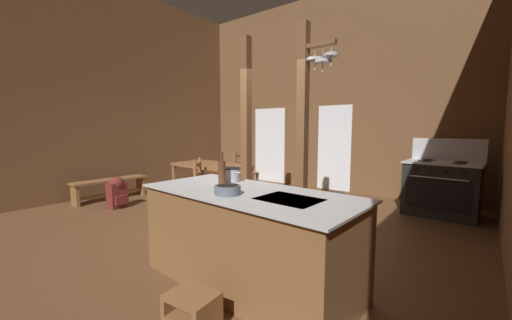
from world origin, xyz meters
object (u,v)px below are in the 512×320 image
ladderback_chair_by_post (244,172)px  stockpot_on_counter (230,175)px  dining_table (211,168)px  backpack (117,191)px  stove_range (442,188)px  step_stool (192,310)px  mixing_bowl_on_counter (228,190)px  kitchen_island (248,238)px  bench_along_left_wall (110,185)px  ladderback_chair_near_window (190,185)px  bottle_tall_on_counter (222,172)px

ladderback_chair_by_post → stockpot_on_counter: stockpot_on_counter is taller
dining_table → backpack: dining_table is taller
stove_range → dining_table: size_ratio=0.76×
step_stool → mixing_bowl_on_counter: (-0.18, 0.58, 0.77)m
backpack → mixing_bowl_on_counter: bearing=-12.7°
step_stool → dining_table: size_ratio=0.22×
step_stool → mixing_bowl_on_counter: bearing=107.2°
kitchen_island → bench_along_left_wall: kitchen_island is taller
kitchen_island → mixing_bowl_on_counter: size_ratio=9.27×
stove_range → step_stool: bearing=-103.2°
stockpot_on_counter → mixing_bowl_on_counter: (0.43, -0.50, -0.04)m
stove_range → step_stool: 4.75m
stove_range → ladderback_chair_near_window: (-3.72, -2.44, -0.03)m
bottle_tall_on_counter → step_stool: bearing=-58.8°
stockpot_on_counter → mixing_bowl_on_counter: 0.66m
mixing_bowl_on_counter → bottle_tall_on_counter: 0.45m
dining_table → stockpot_on_counter: (2.41, -2.00, 0.34)m
step_stool → kitchen_island: bearing=98.7°
kitchen_island → bench_along_left_wall: 4.53m
ladderback_chair_by_post → bottle_tall_on_counter: bottle_tall_on_counter is taller
stove_range → backpack: bearing=-146.7°
kitchen_island → ladderback_chair_near_window: size_ratio=2.33×
dining_table → stockpot_on_counter: size_ratio=5.64×
step_stool → stockpot_on_counter: size_ratio=1.24×
stove_range → ladderback_chair_by_post: 4.02m
stove_range → bench_along_left_wall: bearing=-152.2°
step_stool → ladderback_chair_near_window: (-2.63, 2.18, 0.27)m
ladderback_chair_by_post → bench_along_left_wall: size_ratio=0.64×
bench_along_left_wall → mixing_bowl_on_counter: size_ratio=6.25×
dining_table → ladderback_chair_by_post: (0.12, 0.97, -0.20)m
dining_table → mixing_bowl_on_counter: mixing_bowl_on_counter is taller
kitchen_island → dining_table: (-2.90, 2.28, 0.20)m
bench_along_left_wall → mixing_bowl_on_counter: mixing_bowl_on_counter is taller
mixing_bowl_on_counter → bottle_tall_on_counter: size_ratio=0.69×
ladderback_chair_near_window → bench_along_left_wall: ladderback_chair_near_window is taller
bench_along_left_wall → bottle_tall_on_counter: 4.18m
mixing_bowl_on_counter → bottle_tall_on_counter: bottle_tall_on_counter is taller
ladderback_chair_by_post → stockpot_on_counter: (2.28, -2.97, 0.54)m
stockpot_on_counter → stove_range: bearing=64.4°
kitchen_island → backpack: (-3.70, 0.60, -0.14)m
kitchen_island → dining_table: 3.69m
step_stool → ladderback_chair_by_post: 4.99m
step_stool → backpack: 4.07m
step_stool → dining_table: 4.34m
dining_table → bottle_tall_on_counter: (2.50, -2.22, 0.40)m
mixing_bowl_on_counter → bottle_tall_on_counter: (-0.34, 0.28, 0.09)m
stove_range → ladderback_chair_near_window: bearing=-146.8°
step_stool → bottle_tall_on_counter: bottle_tall_on_counter is taller
mixing_bowl_on_counter → stockpot_on_counter: bearing=131.2°
stockpot_on_counter → backpack: bearing=174.2°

